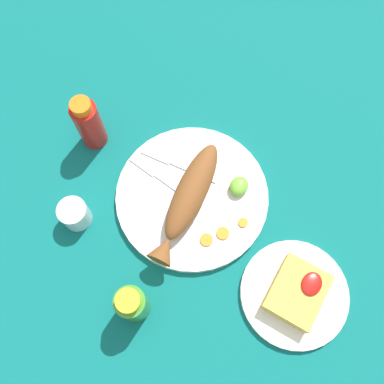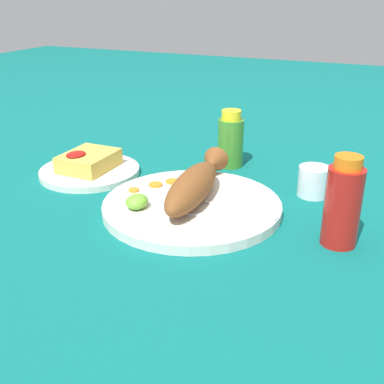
% 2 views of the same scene
% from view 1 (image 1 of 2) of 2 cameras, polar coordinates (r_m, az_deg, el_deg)
% --- Properties ---
extents(ground_plane, '(4.00, 4.00, 0.00)m').
position_cam_1_polar(ground_plane, '(0.95, 0.00, -0.79)').
color(ground_plane, '#0C605B').
extents(main_plate, '(0.33, 0.33, 0.02)m').
position_cam_1_polar(main_plate, '(0.94, 0.00, -0.61)').
color(main_plate, silver).
rests_on(main_plate, ground_plane).
extents(fried_fish, '(0.29, 0.09, 0.06)m').
position_cam_1_polar(fried_fish, '(0.90, -0.51, -0.86)').
color(fried_fish, brown).
rests_on(fried_fish, main_plate).
extents(fork_near, '(0.04, 0.19, 0.00)m').
position_cam_1_polar(fork_near, '(0.95, -4.45, 2.07)').
color(fork_near, silver).
rests_on(fork_near, main_plate).
extents(fork_far, '(0.03, 0.19, 0.00)m').
position_cam_1_polar(fork_far, '(0.96, -2.50, 3.90)').
color(fork_far, silver).
rests_on(fork_far, main_plate).
extents(carrot_slice_near, '(0.03, 0.03, 0.00)m').
position_cam_1_polar(carrot_slice_near, '(0.90, 1.94, -6.39)').
color(carrot_slice_near, orange).
rests_on(carrot_slice_near, main_plate).
extents(carrot_slice_mid, '(0.03, 0.03, 0.00)m').
position_cam_1_polar(carrot_slice_mid, '(0.91, 4.14, -5.50)').
color(carrot_slice_mid, orange).
rests_on(carrot_slice_mid, main_plate).
extents(carrot_slice_far, '(0.02, 0.02, 0.00)m').
position_cam_1_polar(carrot_slice_far, '(0.91, 6.68, -4.31)').
color(carrot_slice_far, orange).
rests_on(carrot_slice_far, main_plate).
extents(lime_wedge_main, '(0.05, 0.04, 0.03)m').
position_cam_1_polar(lime_wedge_main, '(0.93, 6.27, 0.78)').
color(lime_wedge_main, '#6BB233').
rests_on(lime_wedge_main, main_plate).
extents(hot_sauce_bottle_red, '(0.06, 0.06, 0.15)m').
position_cam_1_polar(hot_sauce_bottle_red, '(0.97, -13.60, 8.89)').
color(hot_sauce_bottle_red, '#B21914').
rests_on(hot_sauce_bottle_red, ground_plane).
extents(hot_sauce_bottle_green, '(0.06, 0.06, 0.13)m').
position_cam_1_polar(hot_sauce_bottle_green, '(0.84, -7.94, -14.59)').
color(hot_sauce_bottle_green, '#3D8428').
rests_on(hot_sauce_bottle_green, ground_plane).
extents(salt_cup, '(0.06, 0.06, 0.06)m').
position_cam_1_polar(salt_cup, '(0.94, -15.31, -2.92)').
color(salt_cup, silver).
rests_on(salt_cup, ground_plane).
extents(side_plate_fries, '(0.22, 0.22, 0.01)m').
position_cam_1_polar(side_plate_fries, '(0.92, 13.47, -13.06)').
color(side_plate_fries, silver).
rests_on(side_plate_fries, ground_plane).
extents(fries_pile, '(0.12, 0.10, 0.04)m').
position_cam_1_polar(fries_pile, '(0.89, 13.89, -12.82)').
color(fries_pile, gold).
rests_on(fries_pile, side_plate_fries).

